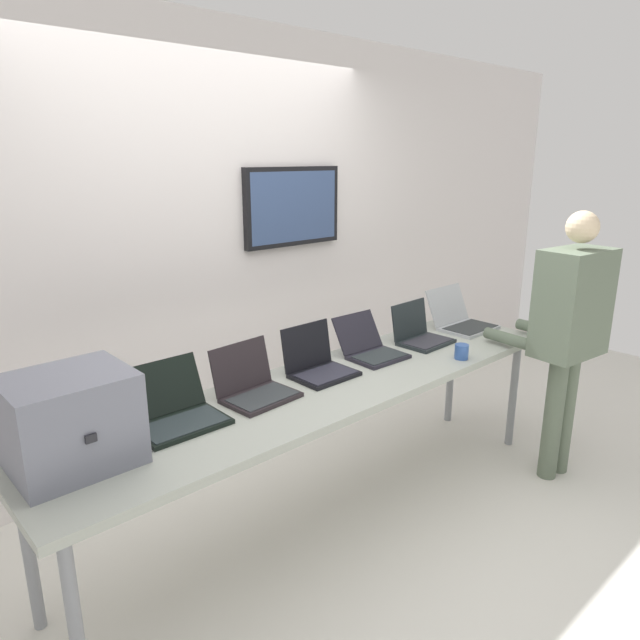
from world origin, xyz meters
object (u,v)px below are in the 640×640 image
Objects in this scene: workbench at (332,391)px; laptop_station_5 at (461,319)px; person at (569,322)px; equipment_box at (71,421)px; laptop_station_3 at (370,347)px; laptop_station_4 at (420,334)px; laptop_station_0 at (174,410)px; coffee_mug at (462,352)px; laptop_station_1 at (254,386)px; laptop_station_2 at (318,364)px.

workbench is 8.27× the size of laptop_station_5.
person is at bearing -25.41° from workbench.
equipment_box reaches higher than laptop_station_3.
workbench is 9.21× the size of laptop_station_4.
workbench is 8.46× the size of laptop_station_3.
laptop_station_3 is (1.72, 0.07, -0.13)m from equipment_box.
workbench is 8.12× the size of laptop_station_0.
coffee_mug is at bearing -47.73° from laptop_station_3.
equipment_box is at bearing -177.55° from laptop_station_3.
laptop_station_4 is at bearing 1.03° from equipment_box.
person reaches higher than coffee_mug.
laptop_station_5 reaches higher than coffee_mug.
laptop_station_4 is (2.14, 0.04, -0.12)m from equipment_box.
laptop_station_4 is at bearing -0.74° from laptop_station_1.
laptop_station_0 reaches higher than laptop_station_3.
equipment_box is 2.60m from laptop_station_5.
laptop_station_0 is 1.27m from laptop_station_3.
laptop_station_5 is at bearing -0.38° from laptop_station_0.
person reaches higher than laptop_station_1.
laptop_station_1 is at bearing 156.70° from person.
laptop_station_4 is (1.69, -0.03, -0.00)m from laptop_station_0.
workbench is at bearing -99.25° from laptop_station_2.
laptop_station_5 reaches higher than laptop_station_0.
coffee_mug is at bearing -17.52° from workbench.
laptop_station_3 is at bearing 0.44° from laptop_station_0.
equipment_box reaches higher than coffee_mug.
laptop_station_5 is at bearing -0.19° from laptop_station_1.
workbench is 7.07× the size of equipment_box.
laptop_station_3 is (0.85, 0.02, -0.01)m from laptop_station_1.
person is 18.90× the size of coffee_mug.
person is at bearing -41.16° from laptop_station_3.
laptop_station_2 is 3.82× the size of coffee_mug.
laptop_station_0 is at bearing -179.56° from laptop_station_3.
workbench is 0.87m from laptop_station_4.
person reaches higher than laptop_station_5.
laptop_station_1 is (-0.41, 0.12, 0.11)m from workbench.
person is (1.29, -0.75, 0.14)m from laptop_station_2.
laptop_station_2 is (1.30, 0.07, -0.12)m from equipment_box.
equipment_box is 5.12× the size of coffee_mug.
equipment_box is at bearing -178.97° from laptop_station_4.
laptop_station_2 is at bearing 153.79° from coffee_mug.
laptop_station_0 is (0.45, 0.06, -0.12)m from equipment_box.
laptop_station_3 is at bearing 178.42° from laptop_station_5.
person reaches higher than laptop_station_4.
laptop_station_4 reaches higher than laptop_station_3.
laptop_station_2 is at bearing 1.55° from laptop_station_1.
laptop_station_3 is at bearing 0.92° from laptop_station_2.
laptop_station_2 is at bearing -179.08° from laptop_station_3.
equipment_box is at bearing 177.18° from workbench.
laptop_station_0 is 0.85m from laptop_station_2.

